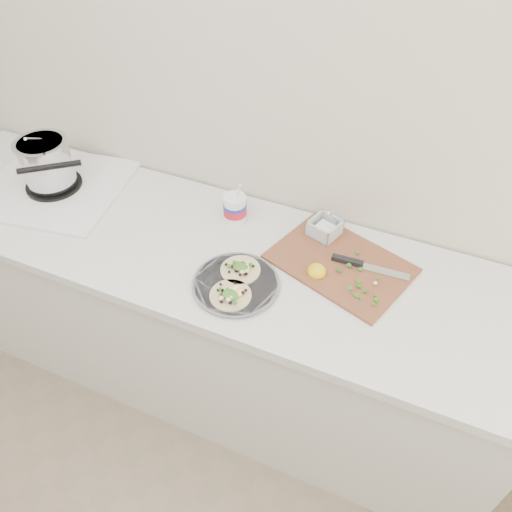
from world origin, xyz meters
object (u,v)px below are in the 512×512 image
at_px(stove, 50,171).
at_px(tub, 235,206).
at_px(taco_plate, 236,282).
at_px(cutboard, 341,258).

relative_size(stove, tub, 3.07).
xyz_separation_m(stove, tub, (0.76, 0.12, -0.02)).
relative_size(stove, taco_plate, 2.11).
bearing_deg(cutboard, stove, -159.02).
xyz_separation_m(taco_plate, cutboard, (0.29, 0.25, 0.00)).
bearing_deg(stove, tub, 0.02).
bearing_deg(taco_plate, stove, 168.14).
bearing_deg(tub, cutboard, -8.42).
height_order(stove, taco_plate, stove).
bearing_deg(taco_plate, cutboard, 40.74).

